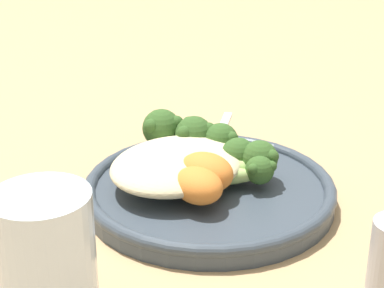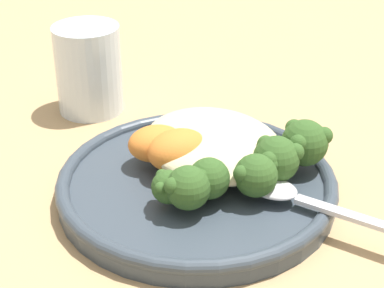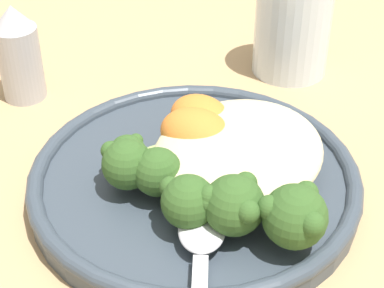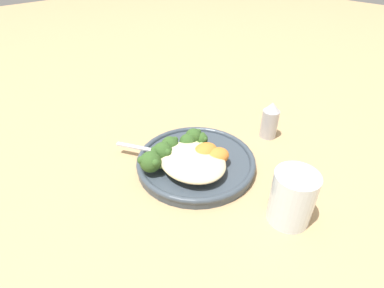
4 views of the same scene
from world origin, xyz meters
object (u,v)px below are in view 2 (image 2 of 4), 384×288
object	(u,v)px
broccoli_stalk_2	(204,174)
broccoli_stalk_3	(244,173)
plate	(199,183)
spoon	(289,194)
broccoli_stalk_0	(177,174)
broccoli_stalk_5	(290,145)
sweet_potato_chunk_1	(179,150)
broccoli_stalk_1	(188,181)
quinoa_mound	(213,143)
water_glass	(89,69)
broccoli_stalk_4	(264,159)
sweet_potato_chunk_0	(156,143)

from	to	relation	value
broccoli_stalk_2	broccoli_stalk_3	xyz separation A→B (m)	(0.02, 0.03, 0.00)
plate	spoon	world-z (taller)	spoon
broccoli_stalk_0	broccoli_stalk_3	world-z (taller)	broccoli_stalk_3
broccoli_stalk_0	broccoli_stalk_5	bearing A→B (deg)	125.20
sweet_potato_chunk_1	broccoli_stalk_5	bearing A→B (deg)	65.04
plate	broccoli_stalk_1	distance (m)	0.04
quinoa_mound	water_glass	bearing A→B (deg)	-167.35
plate	water_glass	bearing A→B (deg)	-174.84
spoon	plate	bearing A→B (deg)	-176.55
broccoli_stalk_0	broccoli_stalk_5	size ratio (longest dim) A/B	0.70
broccoli_stalk_0	water_glass	bearing A→B (deg)	-137.83
broccoli_stalk_1	broccoli_stalk_3	xyz separation A→B (m)	(0.01, 0.04, 0.00)
broccoli_stalk_1	broccoli_stalk_5	world-z (taller)	broccoli_stalk_5
broccoli_stalk_2	sweet_potato_chunk_1	bearing A→B (deg)	-165.45
broccoli_stalk_0	quinoa_mound	bearing A→B (deg)	161.00
plate	broccoli_stalk_2	bearing A→B (deg)	-21.09
broccoli_stalk_2	sweet_potato_chunk_1	xyz separation A→B (m)	(-0.04, -0.00, 0.00)
broccoli_stalk_4	spoon	world-z (taller)	broccoli_stalk_4
broccoli_stalk_1	broccoli_stalk_2	bearing A→B (deg)	133.94
broccoli_stalk_5	water_glass	world-z (taller)	water_glass
broccoli_stalk_3	spoon	size ratio (longest dim) A/B	0.76
sweet_potato_chunk_0	sweet_potato_chunk_1	world-z (taller)	sweet_potato_chunk_1
sweet_potato_chunk_0	water_glass	size ratio (longest dim) A/B	0.53
sweet_potato_chunk_1	spoon	world-z (taller)	sweet_potato_chunk_1
broccoli_stalk_1	broccoli_stalk_2	size ratio (longest dim) A/B	0.90
quinoa_mound	broccoli_stalk_5	size ratio (longest dim) A/B	1.15
plate	broccoli_stalk_5	world-z (taller)	broccoli_stalk_5
broccoli_stalk_2	sweet_potato_chunk_0	size ratio (longest dim) A/B	1.89
broccoli_stalk_1	sweet_potato_chunk_0	bearing A→B (deg)	-155.48
broccoli_stalk_1	broccoli_stalk_5	xyz separation A→B (m)	(-0.00, 0.10, 0.00)
broccoli_stalk_2	quinoa_mound	bearing A→B (deg)	151.53
broccoli_stalk_3	water_glass	world-z (taller)	water_glass
plate	sweet_potato_chunk_0	xyz separation A→B (m)	(-0.04, -0.02, 0.03)
broccoli_stalk_2	broccoli_stalk_4	xyz separation A→B (m)	(0.01, 0.05, 0.00)
water_glass	sweet_potato_chunk_1	bearing A→B (deg)	2.15
sweet_potato_chunk_1	quinoa_mound	bearing A→B (deg)	91.54
broccoli_stalk_1	spoon	size ratio (longest dim) A/B	0.71
quinoa_mound	broccoli_stalk_2	bearing A→B (deg)	-39.25
quinoa_mound	plate	bearing A→B (deg)	-54.51
broccoli_stalk_1	sweet_potato_chunk_1	world-z (taller)	same
broccoli_stalk_2	sweet_potato_chunk_0	xyz separation A→B (m)	(-0.06, -0.01, 0.00)
sweet_potato_chunk_0	water_glass	xyz separation A→B (m)	(-0.16, 0.00, 0.01)
quinoa_mound	sweet_potato_chunk_1	bearing A→B (deg)	-88.46
sweet_potato_chunk_1	plate	bearing A→B (deg)	35.57
broccoli_stalk_5	quinoa_mound	bearing A→B (deg)	170.42
quinoa_mound	broccoli_stalk_5	world-z (taller)	broccoli_stalk_5
sweet_potato_chunk_0	spoon	size ratio (longest dim) A/B	0.41
broccoli_stalk_5	water_glass	distance (m)	0.24
broccoli_stalk_2	sweet_potato_chunk_1	distance (m)	0.04
quinoa_mound	water_glass	xyz separation A→B (m)	(-0.18, -0.04, 0.01)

